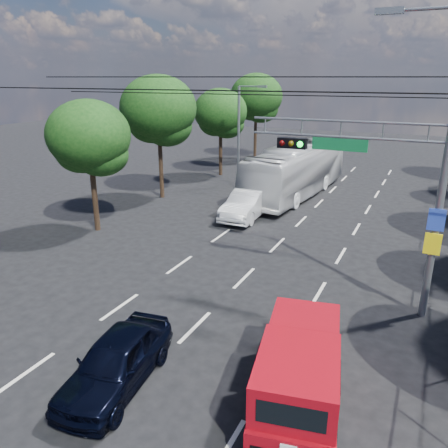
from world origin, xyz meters
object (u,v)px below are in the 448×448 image
Objects in this scene: red_pickup at (300,365)px; white_van at (247,204)px; navy_hatchback at (116,361)px; white_bus at (296,171)px; signal_mast at (403,157)px.

red_pickup reaches higher than white_van.
navy_hatchback is (-4.39, -1.49, -0.30)m from red_pickup.
red_pickup is at bearing -64.01° from white_van.
white_bus is 6.17m from white_van.
white_bus is at bearing 78.82° from white_van.
white_van is at bearing 91.84° from navy_hatchback.
navy_hatchback is 14.86m from white_van.
white_bus is (-7.28, 13.44, -3.57)m from signal_mast.
red_pickup is 1.08× the size of white_van.
navy_hatchback is at bearing -128.53° from signal_mast.
signal_mast reaches higher than navy_hatchback.
white_van is at bearing -94.46° from white_bus.
signal_mast is 10.30m from navy_hatchback.
white_bus is at bearing 86.27° from navy_hatchback.
signal_mast is at bearing -43.60° from white_van.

